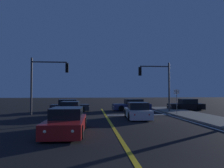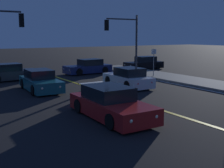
{
  "view_description": "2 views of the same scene",
  "coord_description": "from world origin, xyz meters",
  "views": [
    {
      "loc": [
        -1.38,
        -3.81,
        2.19
      ],
      "look_at": [
        0.45,
        15.02,
        2.88
      ],
      "focal_mm": 35.06,
      "sensor_mm": 36.0,
      "label": 1
    },
    {
      "loc": [
        -9.2,
        -2.34,
        3.52
      ],
      "look_at": [
        -0.46,
        11.41,
        0.79
      ],
      "focal_mm": 46.55,
      "sensor_mm": 36.0,
      "label": 2
    }
  ],
  "objects": [
    {
      "name": "lane_line_edge_right",
      "position": [
        5.97,
        9.1,
        0.01
      ],
      "size": [
        0.16,
        30.93,
        0.01
      ],
      "primitive_type": "cube",
      "color": "white",
      "rests_on": "ground"
    },
    {
      "name": "car_mid_block_black",
      "position": [
        10.13,
        21.69,
        0.58
      ],
      "size": [
        4.2,
        1.85,
        1.34
      ],
      "rotation": [
        0.0,
        0.0,
        1.56
      ],
      "color": "black",
      "rests_on": "ground"
    },
    {
      "name": "car_lead_oncoming_red",
      "position": [
        -2.67,
        8.04,
        0.58
      ],
      "size": [
        2.05,
        4.75,
        1.34
      ],
      "rotation": [
        0.0,
        0.0,
        3.12
      ],
      "color": "maroon",
      "rests_on": "ground"
    },
    {
      "name": "stop_bar",
      "position": [
        3.11,
        16.69,
        0.01
      ],
      "size": [
        6.22,
        0.5,
        0.01
      ],
      "primitive_type": "cube",
      "color": "white",
      "rests_on": "ground"
    },
    {
      "name": "car_far_approaching_navy",
      "position": [
        3.46,
        21.68,
        0.58
      ],
      "size": [
        4.5,
        1.99,
        1.34
      ],
      "rotation": [
        0.0,
        0.0,
        1.62
      ],
      "color": "navy",
      "rests_on": "ground"
    },
    {
      "name": "car_side_waiting_teal",
      "position": [
        -3.18,
        15.79,
        0.58
      ],
      "size": [
        1.99,
        4.43,
        1.34
      ],
      "rotation": [
        0.0,
        0.0,
        3.1
      ],
      "color": "#195960",
      "rests_on": "ground"
    },
    {
      "name": "car_following_oncoming_charcoal",
      "position": [
        -3.78,
        21.24,
        0.58
      ],
      "size": [
        4.34,
        1.98,
        1.34
      ],
      "rotation": [
        0.0,
        0.0,
        -1.52
      ],
      "color": "#2D2D33",
      "rests_on": "ground"
    },
    {
      "name": "car_parked_curb_white",
      "position": [
        2.44,
        13.89,
        0.58
      ],
      "size": [
        1.99,
        4.24,
        1.34
      ],
      "rotation": [
        0.0,
        0.0,
        -0.05
      ],
      "color": "silver",
      "rests_on": "ground"
    },
    {
      "name": "traffic_signal_far_left",
      "position": [
        -5.73,
        17.59,
        3.63
      ],
      "size": [
        3.56,
        0.28,
        5.47
      ],
      "color": "#38383D",
      "rests_on": "ground"
    },
    {
      "name": "traffic_signal_near_right",
      "position": [
        5.77,
        18.99,
        3.54
      ],
      "size": [
        3.41,
        0.28,
        5.33
      ],
      "rotation": [
        0.0,
        0.0,
        3.14
      ],
      "color": "#38383D",
      "rests_on": "ground"
    },
    {
      "name": "street_sign_corner",
      "position": [
        6.72,
        16.19,
        1.65
      ],
      "size": [
        0.56,
        0.1,
        2.45
      ],
      "color": "slate",
      "rests_on": "ground"
    },
    {
      "name": "lane_line_center",
      "position": [
        0.0,
        9.1,
        0.01
      ],
      "size": [
        0.2,
        30.93,
        0.01
      ],
      "primitive_type": "cube",
      "color": "gold",
      "rests_on": "ground"
    }
  ]
}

